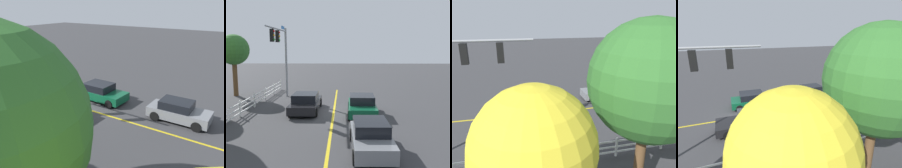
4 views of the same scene
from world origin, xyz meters
TOP-DOWN VIEW (x-y plane):
  - ground_plane at (0.00, 0.00)m, footprint 120.00×120.00m
  - lane_center_stripe at (-4.00, 0.00)m, footprint 28.00×0.16m
  - signal_assembly at (4.11, 4.85)m, footprint 6.41×0.38m
  - car_0 at (-0.78, -2.05)m, footprint 4.26×2.10m
  - car_1 at (-7.23, -1.99)m, footprint 4.05×1.89m
  - car_2 at (0.15, 2.12)m, footprint 4.79×2.09m
  - white_rail_fence at (-3.00, 6.47)m, footprint 26.10×0.10m
  - tree_1 at (6.23, 10.07)m, footprint 3.01×3.01m

SIDE VIEW (x-z plane):
  - ground_plane at x=0.00m, z-range 0.00..0.00m
  - lane_center_stripe at x=-4.00m, z-range 0.00..0.01m
  - white_rail_fence at x=-3.00m, z-range 0.03..1.18m
  - car_2 at x=0.15m, z-range -0.03..1.37m
  - car_0 at x=-0.78m, z-range -0.02..1.39m
  - car_1 at x=-7.23m, z-range -0.02..1.39m
  - tree_1 at x=6.23m, z-range 1.48..7.60m
  - signal_assembly at x=4.11m, z-range 1.35..8.12m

